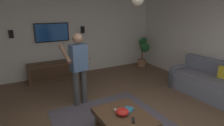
{
  "coord_description": "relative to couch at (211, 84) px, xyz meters",
  "views": [
    {
      "loc": [
        -2.2,
        1.52,
        2.12
      ],
      "look_at": [
        1.09,
        -0.27,
        1.03
      ],
      "focal_mm": 29.8,
      "sensor_mm": 36.0,
      "label": 1
    }
  ],
  "objects": [
    {
      "name": "wall_back_tv",
      "position": [
        3.39,
        2.74,
        1.0
      ],
      "size": [
        0.1,
        6.69,
        2.64
      ],
      "primitive_type": "cube",
      "color": "silver",
      "rests_on": "ground"
    },
    {
      "name": "couch",
      "position": [
        0.0,
        0.0,
        0.0
      ],
      "size": [
        1.94,
        0.96,
        0.87
      ],
      "rotation": [
        0.0,
        0.0,
        1.63
      ],
      "color": "slate",
      "rests_on": "ground"
    },
    {
      "name": "coffee_table",
      "position": [
        -0.28,
        2.75,
        -0.02
      ],
      "size": [
        1.0,
        0.8,
        0.4
      ],
      "color": "#513823",
      "rests_on": "ground"
    },
    {
      "name": "media_console",
      "position": [
        3.06,
        3.13,
        -0.04
      ],
      "size": [
        0.45,
        1.7,
        0.55
      ],
      "rotation": [
        0.0,
        0.0,
        3.14
      ],
      "color": "#513823",
      "rests_on": "ground"
    },
    {
      "name": "tv",
      "position": [
        3.3,
        3.13,
        1.12
      ],
      "size": [
        0.05,
        1.02,
        0.57
      ],
      "rotation": [
        0.0,
        0.0,
        3.14
      ],
      "color": "black"
    },
    {
      "name": "person_standing",
      "position": [
        1.17,
        3.04,
        0.61
      ],
      "size": [
        0.6,
        0.61,
        1.64
      ],
      "rotation": [
        0.0,
        0.0,
        0.19
      ],
      "color": "#3F3F3F",
      "rests_on": "ground"
    },
    {
      "name": "potted_plant_tall",
      "position": [
        2.89,
        -0.11,
        0.32
      ],
      "size": [
        0.49,
        0.39,
        1.1
      ],
      "color": "#9E6B4C",
      "rests_on": "ground"
    },
    {
      "name": "bowl",
      "position": [
        -0.26,
        2.77,
        0.13
      ],
      "size": [
        0.23,
        0.23,
        0.1
      ],
      "primitive_type": "ellipsoid",
      "color": "red",
      "rests_on": "coffee_table"
    },
    {
      "name": "remote_white",
      "position": [
        -0.13,
        2.81,
        0.09
      ],
      "size": [
        0.15,
        0.05,
        0.02
      ],
      "primitive_type": "cube",
      "rotation": [
        0.0,
        0.0,
        3.16
      ],
      "color": "white",
      "rests_on": "coffee_table"
    },
    {
      "name": "remote_black",
      "position": [
        -0.5,
        2.72,
        0.09
      ],
      "size": [
        0.15,
        0.12,
        0.02
      ],
      "primitive_type": "cube",
      "rotation": [
        0.0,
        0.0,
        5.74
      ],
      "color": "black",
      "rests_on": "coffee_table"
    },
    {
      "name": "remote_grey",
      "position": [
        -0.16,
        2.57,
        0.09
      ],
      "size": [
        0.07,
        0.15,
        0.02
      ],
      "primitive_type": "cube",
      "rotation": [
        0.0,
        0.0,
        1.72
      ],
      "color": "slate",
      "rests_on": "coffee_table"
    },
    {
      "name": "book",
      "position": [
        -0.21,
        2.64,
        0.1
      ],
      "size": [
        0.24,
        0.27,
        0.04
      ],
      "primitive_type": "cube",
      "rotation": [
        0.0,
        0.0,
        5.16
      ],
      "color": "teal",
      "rests_on": "coffee_table"
    },
    {
      "name": "vase_round",
      "position": [
        3.08,
        2.69,
        0.34
      ],
      "size": [
        0.22,
        0.22,
        0.22
      ],
      "primitive_type": "sphere",
      "color": "teal",
      "rests_on": "media_console"
    },
    {
      "name": "wall_speaker_left",
      "position": [
        3.31,
        2.14,
        1.15
      ],
      "size": [
        0.06,
        0.12,
        0.22
      ],
      "primitive_type": "cube",
      "color": "black"
    },
    {
      "name": "wall_speaker_right",
      "position": [
        3.31,
        4.25,
        1.13
      ],
      "size": [
        0.06,
        0.12,
        0.22
      ],
      "primitive_type": "cube",
      "color": "black"
    }
  ]
}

